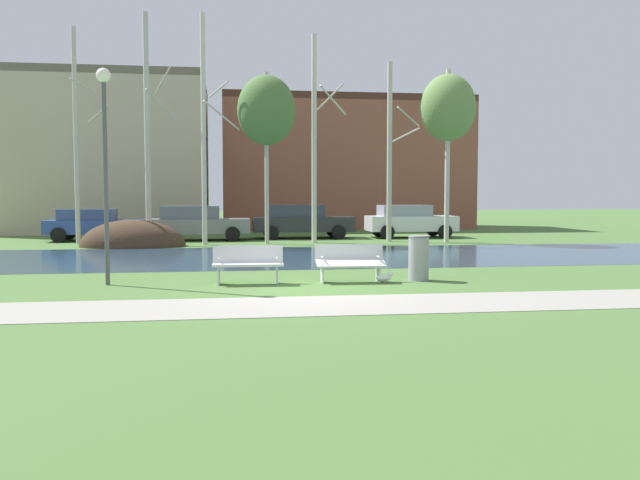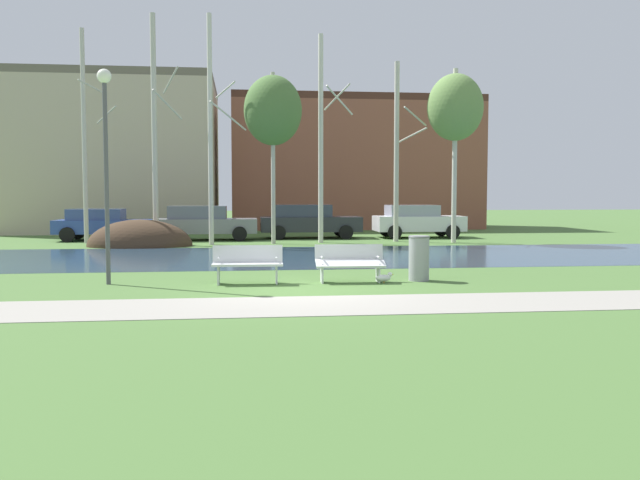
% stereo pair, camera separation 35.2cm
% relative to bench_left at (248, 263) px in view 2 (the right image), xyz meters
% --- Properties ---
extents(ground_plane, '(120.00, 120.00, 0.00)m').
position_rel_bench_left_xyz_m(ground_plane, '(1.18, 8.75, -0.47)').
color(ground_plane, '#476B33').
extents(paved_path_strip, '(60.00, 2.22, 0.01)m').
position_rel_bench_left_xyz_m(paved_path_strip, '(1.18, -3.20, -0.47)').
color(paved_path_strip, gray).
rests_on(paved_path_strip, ground).
extents(river_band, '(80.00, 7.90, 0.01)m').
position_rel_bench_left_xyz_m(river_band, '(1.18, 6.61, -0.47)').
color(river_band, '#284256').
rests_on(river_band, ground).
extents(soil_mound, '(4.08, 2.67, 2.10)m').
position_rel_bench_left_xyz_m(soil_mound, '(-4.08, 11.77, -0.47)').
color(soil_mound, '#423021').
rests_on(soil_mound, ground).
extents(bench_left, '(1.62, 0.62, 0.87)m').
position_rel_bench_left_xyz_m(bench_left, '(0.00, 0.00, 0.00)').
color(bench_left, silver).
rests_on(bench_left, ground).
extents(bench_right, '(1.62, 0.61, 0.87)m').
position_rel_bench_left_xyz_m(bench_right, '(2.36, 0.00, 0.00)').
color(bench_right, silver).
rests_on(bench_right, ground).
extents(trash_bin, '(0.51, 0.51, 1.06)m').
position_rel_bench_left_xyz_m(trash_bin, '(4.03, 0.09, 0.08)').
color(trash_bin, gray).
rests_on(trash_bin, ground).
extents(seagull, '(0.43, 0.16, 0.25)m').
position_rel_bench_left_xyz_m(seagull, '(3.12, -0.26, -0.34)').
color(seagull, white).
rests_on(seagull, ground).
extents(streetlamp, '(0.32, 0.32, 4.82)m').
position_rel_bench_left_xyz_m(streetlamp, '(-3.14, 0.28, 2.80)').
color(streetlamp, '#4C4C51').
rests_on(streetlamp, ground).
extents(birch_far_left, '(1.46, 2.27, 8.81)m').
position_rel_bench_left_xyz_m(birch_far_left, '(-6.49, 13.62, 3.99)').
color(birch_far_left, '#BCB7A8').
rests_on(birch_far_left, ground).
extents(birch_left, '(1.25, 2.11, 9.24)m').
position_rel_bench_left_xyz_m(birch_left, '(-3.54, 12.63, 4.21)').
color(birch_left, '#BCB7A8').
rests_on(birch_left, ground).
extents(birch_center_left, '(1.54, 2.45, 9.19)m').
position_rel_bench_left_xyz_m(birch_center_left, '(-1.28, 12.17, 4.17)').
color(birch_center_left, beige).
rests_on(birch_center_left, ground).
extents(birch_center, '(2.36, 2.36, 6.98)m').
position_rel_bench_left_xyz_m(birch_center, '(1.20, 12.41, 4.95)').
color(birch_center, '#BCB7A8').
rests_on(birch_center, ground).
extents(birch_center_right, '(1.46, 2.56, 8.67)m').
position_rel_bench_left_xyz_m(birch_center_right, '(3.26, 12.87, 3.95)').
color(birch_center_right, beige).
rests_on(birch_center_right, ground).
extents(birch_right, '(1.41, 2.58, 7.67)m').
position_rel_bench_left_xyz_m(birch_right, '(6.56, 13.12, 3.42)').
color(birch_right, '#BCB7A8').
rests_on(birch_right, ground).
extents(birch_far_right, '(2.32, 2.32, 7.25)m').
position_rel_bench_left_xyz_m(birch_far_right, '(8.79, 12.19, 5.14)').
color(birch_far_right, beige).
rests_on(birch_far_right, ground).
extents(parked_van_nearest_blue, '(4.13, 2.05, 1.39)m').
position_rel_bench_left_xyz_m(parked_van_nearest_blue, '(-6.19, 15.25, 0.27)').
color(parked_van_nearest_blue, '#2D4793').
rests_on(parked_van_nearest_blue, ground).
extents(parked_sedan_second_grey, '(4.50, 1.97, 1.52)m').
position_rel_bench_left_xyz_m(parked_sedan_second_grey, '(-1.76, 14.97, 0.32)').
color(parked_sedan_second_grey, slate).
rests_on(parked_sedan_second_grey, ground).
extents(parked_hatch_third_dark, '(4.63, 2.11, 1.56)m').
position_rel_bench_left_xyz_m(parked_hatch_third_dark, '(2.99, 15.74, 0.34)').
color(parked_hatch_third_dark, '#282B30').
rests_on(parked_hatch_third_dark, ground).
extents(parked_wagon_fourth_white, '(4.12, 2.11, 1.53)m').
position_rel_bench_left_xyz_m(parked_wagon_fourth_white, '(8.10, 15.56, 0.33)').
color(parked_wagon_fourth_white, silver).
rests_on(parked_wagon_fourth_white, ground).
extents(building_beige_block, '(11.43, 9.84, 8.37)m').
position_rel_bench_left_xyz_m(building_beige_block, '(-7.24, 24.32, 3.72)').
color(building_beige_block, '#BCAD8E').
rests_on(building_beige_block, ground).
extents(building_brick_low, '(14.61, 6.38, 7.76)m').
position_rel_bench_left_xyz_m(building_brick_low, '(6.71, 25.45, 3.41)').
color(building_brick_low, brown).
rests_on(building_brick_low, ground).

